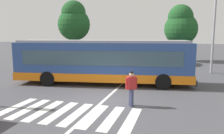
# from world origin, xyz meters

# --- Properties ---
(ground_plane) EXTENTS (160.00, 160.00, 0.00)m
(ground_plane) POSITION_xyz_m (0.00, 0.00, 0.00)
(ground_plane) COLOR #47474C
(city_transit_bus) EXTENTS (12.39, 4.52, 3.06)m
(city_transit_bus) POSITION_xyz_m (-1.37, 3.85, 1.59)
(city_transit_bus) COLOR black
(city_transit_bus) RESTS_ON ground_plane
(pedestrian_crossing_street) EXTENTS (0.52, 0.42, 1.72)m
(pedestrian_crossing_street) POSITION_xyz_m (1.52, -0.43, 0.97)
(pedestrian_crossing_street) COLOR #333856
(pedestrian_crossing_street) RESTS_ON ground_plane
(parked_car_black) EXTENTS (2.04, 4.58, 1.35)m
(parked_car_black) POSITION_xyz_m (-6.82, 16.55, 0.77)
(parked_car_black) COLOR black
(parked_car_black) RESTS_ON ground_plane
(parked_car_red) EXTENTS (2.29, 4.67, 1.35)m
(parked_car_red) POSITION_xyz_m (-4.04, 16.52, 0.77)
(parked_car_red) COLOR black
(parked_car_red) RESTS_ON ground_plane
(parked_car_silver) EXTENTS (1.99, 4.56, 1.35)m
(parked_car_silver) POSITION_xyz_m (-1.23, 16.93, 0.77)
(parked_car_silver) COLOR black
(parked_car_silver) RESTS_ON ground_plane
(parked_car_charcoal) EXTENTS (2.10, 4.61, 1.35)m
(parked_car_charcoal) POSITION_xyz_m (1.45, 16.69, 0.77)
(parked_car_charcoal) COLOR black
(parked_car_charcoal) RESTS_ON ground_plane
(parked_car_blue) EXTENTS (2.19, 4.64, 1.35)m
(parked_car_blue) POSITION_xyz_m (4.02, 16.49, 0.77)
(parked_car_blue) COLOR black
(parked_car_blue) RESTS_ON ground_plane
(twin_arm_street_lamp) EXTENTS (4.82, 0.32, 9.75)m
(twin_arm_street_lamp) POSITION_xyz_m (6.61, 10.69, 5.96)
(twin_arm_street_lamp) COLOR #939399
(twin_arm_street_lamp) RESTS_ON ground_plane
(background_tree_left) EXTENTS (4.38, 4.38, 8.01)m
(background_tree_left) POSITION_xyz_m (-10.00, 16.95, 5.28)
(background_tree_left) COLOR brown
(background_tree_left) RESTS_ON ground_plane
(background_tree_right) EXTENTS (4.23, 4.23, 7.26)m
(background_tree_right) POSITION_xyz_m (3.94, 19.31, 4.62)
(background_tree_right) COLOR brown
(background_tree_right) RESTS_ON ground_plane
(crosswalk_painted_stripes) EXTENTS (6.09, 2.83, 0.01)m
(crosswalk_painted_stripes) POSITION_xyz_m (-0.95, -2.15, 0.00)
(crosswalk_painted_stripes) COLOR silver
(crosswalk_painted_stripes) RESTS_ON ground_plane
(lane_center_line) EXTENTS (0.16, 24.00, 0.01)m
(lane_center_line) POSITION_xyz_m (-0.04, 2.00, 0.00)
(lane_center_line) COLOR silver
(lane_center_line) RESTS_ON ground_plane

